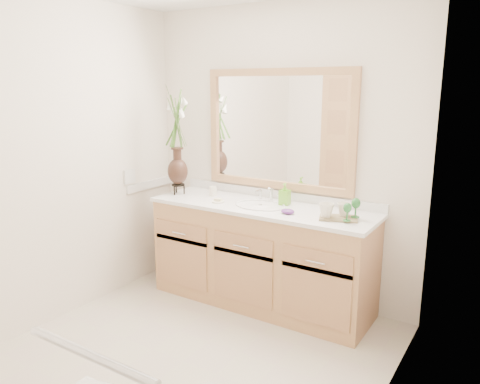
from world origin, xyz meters
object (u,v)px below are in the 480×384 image
Objects in this scene: tumbler at (213,191)px; soap_bottle at (285,195)px; flower_vase at (176,128)px; tray at (338,218)px.

tumbler is 0.66m from soap_bottle.
tumbler is at bearing 19.18° from flower_vase.
soap_bottle is (0.66, 0.06, 0.04)m from tumbler.
flower_vase is 3.19× the size of tray.
soap_bottle is 0.54m from tray.
tray is (0.51, -0.16, -0.07)m from soap_bottle.
tumbler is at bearing 155.36° from tray.
tray is at bearing -0.00° from flower_vase.
soap_bottle is (0.96, 0.16, -0.49)m from flower_vase.
soap_bottle is 0.59× the size of tray.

